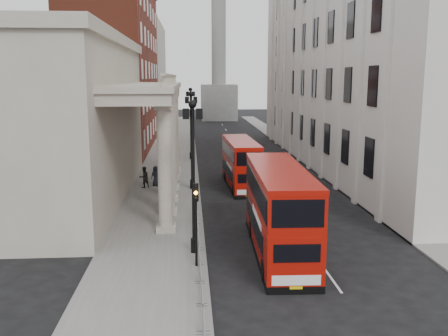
# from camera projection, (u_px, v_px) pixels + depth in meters

# --- Properties ---
(ground) EXTENTS (260.00, 260.00, 0.00)m
(ground) POSITION_uv_depth(u_px,v_px,m) (208.00, 284.00, 23.55)
(ground) COLOR black
(ground) RESTS_ON ground
(sidewalk_west) EXTENTS (6.00, 140.00, 0.12)m
(sidewalk_west) POSITION_uv_depth(u_px,v_px,m) (169.00, 169.00, 52.77)
(sidewalk_west) COLOR slate
(sidewalk_west) RESTS_ON ground
(sidewalk_east) EXTENTS (3.00, 140.00, 0.12)m
(sidewalk_east) POSITION_uv_depth(u_px,v_px,m) (322.00, 167.00, 53.90)
(sidewalk_east) COLOR slate
(sidewalk_east) RESTS_ON ground
(kerb) EXTENTS (0.20, 140.00, 0.14)m
(kerb) POSITION_uv_depth(u_px,v_px,m) (197.00, 168.00, 52.97)
(kerb) COLOR slate
(kerb) RESTS_ON ground
(portico_building) EXTENTS (9.00, 28.00, 12.00)m
(portico_building) POSITION_uv_depth(u_px,v_px,m) (66.00, 123.00, 39.42)
(portico_building) COLOR gray
(portico_building) RESTS_ON ground
(brick_building) EXTENTS (9.00, 32.00, 22.00)m
(brick_building) POSITION_uv_depth(u_px,v_px,m) (117.00, 67.00, 67.96)
(brick_building) COLOR maroon
(brick_building) RESTS_ON ground
(west_building_far) EXTENTS (9.00, 30.00, 20.00)m
(west_building_far) POSITION_uv_depth(u_px,v_px,m) (140.00, 75.00, 99.55)
(west_building_far) COLOR gray
(west_building_far) RESTS_ON ground
(east_building) EXTENTS (8.00, 55.00, 25.00)m
(east_building) POSITION_uv_depth(u_px,v_px,m) (344.00, 50.00, 53.81)
(east_building) COLOR beige
(east_building) RESTS_ON ground
(monument_column) EXTENTS (8.00, 8.00, 54.20)m
(monument_column) POSITION_uv_depth(u_px,v_px,m) (219.00, 48.00, 111.38)
(monument_column) COLOR #60605E
(monument_column) RESTS_ON ground
(lamp_post_south) EXTENTS (1.05, 0.44, 8.32)m
(lamp_post_south) POSITION_uv_depth(u_px,v_px,m) (193.00, 167.00, 26.55)
(lamp_post_south) COLOR black
(lamp_post_south) RESTS_ON sidewalk_west
(lamp_post_mid) EXTENTS (1.05, 0.44, 8.32)m
(lamp_post_mid) POSITION_uv_depth(u_px,v_px,m) (192.00, 133.00, 42.25)
(lamp_post_mid) COLOR black
(lamp_post_mid) RESTS_ON sidewalk_west
(lamp_post_north) EXTENTS (1.05, 0.44, 8.32)m
(lamp_post_north) POSITION_uv_depth(u_px,v_px,m) (191.00, 118.00, 57.96)
(lamp_post_north) COLOR black
(lamp_post_north) RESTS_ON sidewalk_west
(traffic_light) EXTENTS (0.28, 0.33, 4.30)m
(traffic_light) POSITION_uv_depth(u_px,v_px,m) (196.00, 209.00, 24.90)
(traffic_light) COLOR black
(traffic_light) RESTS_ON sidewalk_west
(crowd_barriers) EXTENTS (0.50, 18.75, 1.10)m
(crowd_barriers) POSITION_uv_depth(u_px,v_px,m) (199.00, 254.00, 25.58)
(crowd_barriers) COLOR gray
(crowd_barriers) RESTS_ON sidewalk_west
(bus_near) EXTENTS (3.00, 11.16, 4.78)m
(bus_near) POSITION_uv_depth(u_px,v_px,m) (279.00, 209.00, 27.30)
(bus_near) COLOR #A00F07
(bus_near) RESTS_ON ground
(bus_far) EXTENTS (2.66, 9.73, 4.17)m
(bus_far) POSITION_uv_depth(u_px,v_px,m) (241.00, 162.00, 44.09)
(bus_far) COLOR #A91007
(bus_far) RESTS_ON ground
(pedestrian_a) EXTENTS (0.68, 0.45, 1.87)m
(pedestrian_a) POSITION_uv_depth(u_px,v_px,m) (163.00, 201.00, 34.90)
(pedestrian_a) COLOR black
(pedestrian_a) RESTS_ON sidewalk_west
(pedestrian_b) EXTENTS (1.15, 1.10, 1.86)m
(pedestrian_b) POSITION_uv_depth(u_px,v_px,m) (144.00, 177.00, 43.32)
(pedestrian_b) COLOR black
(pedestrian_b) RESTS_ON sidewalk_west
(pedestrian_c) EXTENTS (1.02, 0.85, 1.78)m
(pedestrian_c) POSITION_uv_depth(u_px,v_px,m) (156.00, 176.00, 44.01)
(pedestrian_c) COLOR black
(pedestrian_c) RESTS_ON sidewalk_west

